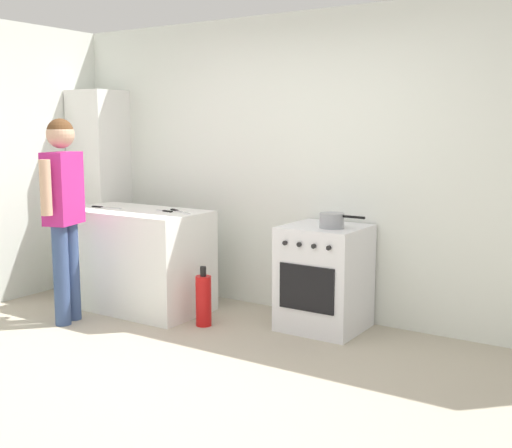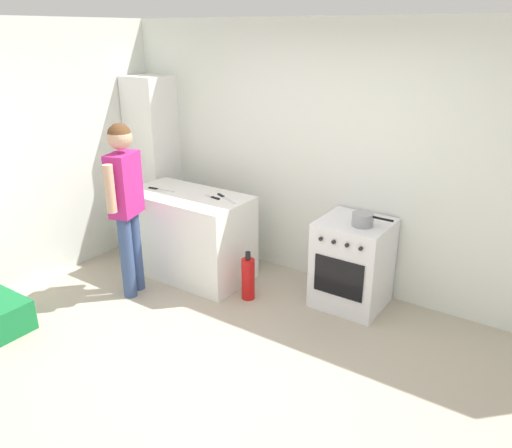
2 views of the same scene
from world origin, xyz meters
name	(u,v)px [view 1 (image 1 of 2)]	position (x,y,z in m)	size (l,w,h in m)	color
ground_plane	(164,383)	(0.00, 0.00, 0.00)	(8.00, 8.00, 0.00)	#ADA38E
back_wall	(309,166)	(0.00, 1.95, 1.30)	(6.00, 0.10, 2.60)	silver
counter_unit	(137,259)	(-1.35, 1.20, 0.45)	(1.30, 0.70, 0.90)	white
oven_left	(324,277)	(0.35, 1.58, 0.43)	(0.63, 0.62, 0.85)	silver
pot	(332,220)	(0.44, 1.51, 0.91)	(0.37, 0.19, 0.12)	gray
knife_paring	(165,211)	(-1.06, 1.26, 0.91)	(0.21, 0.06, 0.01)	silver
knife_carving	(105,207)	(-1.68, 1.16, 0.90)	(0.33, 0.07, 0.01)	silver
knife_bread	(180,211)	(-0.94, 1.31, 0.90)	(0.33, 0.17, 0.01)	silver
person	(63,201)	(-1.54, 0.56, 1.03)	(0.29, 0.55, 1.70)	#384C7A
fire_extinguisher	(203,300)	(-0.52, 1.10, 0.22)	(0.13, 0.13, 0.50)	red
larder_cabinet	(100,189)	(-2.30, 1.68, 1.00)	(0.48, 0.44, 2.00)	white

